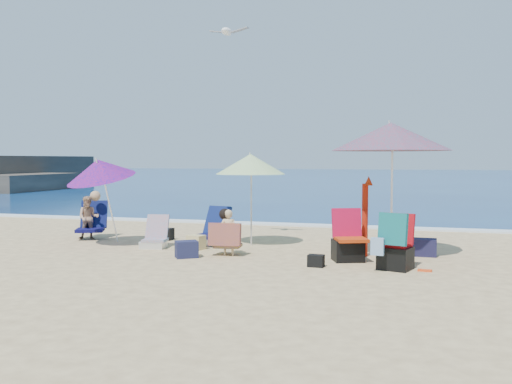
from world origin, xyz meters
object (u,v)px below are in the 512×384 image
(seagull, at_px, (227,32))
(furled_umbrella, at_px, (366,212))
(chair_navy, at_px, (212,234))
(chair_rainbow, at_px, (155,239))
(person_center, at_px, (227,233))
(umbrella_striped, at_px, (251,164))
(umbrella_turquoise, at_px, (391,137))
(umbrella_blue, at_px, (100,169))
(person_left, at_px, (90,217))
(camp_chair_right, at_px, (394,249))
(camp_chair_left, at_px, (348,245))

(seagull, bearing_deg, furled_umbrella, -16.50)
(seagull, bearing_deg, chair_navy, -137.48)
(chair_rainbow, height_order, person_center, person_center)
(umbrella_striped, relative_size, chair_rainbow, 2.96)
(umbrella_turquoise, height_order, seagull, seagull)
(chair_navy, relative_size, chair_rainbow, 1.41)
(umbrella_turquoise, xyz_separation_m, chair_rainbow, (-4.41, -0.29, -1.94))
(umbrella_striped, height_order, umbrella_blue, umbrella_blue)
(person_center, height_order, person_left, person_left)
(person_left, bearing_deg, camp_chair_right, -14.67)
(furled_umbrella, relative_size, person_left, 1.38)
(umbrella_turquoise, height_order, umbrella_striped, umbrella_turquoise)
(chair_rainbow, relative_size, camp_chair_right, 0.69)
(seagull, bearing_deg, umbrella_turquoise, -11.50)
(umbrella_turquoise, xyz_separation_m, camp_chair_left, (-0.65, -0.69, -1.84))
(umbrella_striped, relative_size, chair_navy, 2.10)
(chair_navy, bearing_deg, furled_umbrella, -11.13)
(furled_umbrella, xyz_separation_m, person_left, (-5.89, 0.61, -0.31))
(camp_chair_left, bearing_deg, chair_navy, 158.52)
(furled_umbrella, relative_size, camp_chair_right, 1.57)
(umbrella_blue, xyz_separation_m, camp_chair_left, (4.89, -0.31, -1.25))
(person_center, bearing_deg, camp_chair_left, 1.82)
(chair_rainbow, relative_size, camp_chair_left, 0.71)
(chair_navy, height_order, person_center, person_center)
(umbrella_blue, height_order, camp_chair_left, umbrella_blue)
(camp_chair_right, bearing_deg, seagull, 150.52)
(camp_chair_left, height_order, camp_chair_right, camp_chair_right)
(umbrella_turquoise, bearing_deg, person_left, 176.07)
(umbrella_striped, xyz_separation_m, umbrella_blue, (-2.82, -0.88, -0.10))
(furled_umbrella, bearing_deg, person_left, 174.05)
(camp_chair_left, xyz_separation_m, person_left, (-5.64, 1.13, 0.20))
(person_left, bearing_deg, camp_chair_left, -11.29)
(umbrella_striped, relative_size, person_left, 1.80)
(chair_rainbow, bearing_deg, camp_chair_left, -6.09)
(furled_umbrella, distance_m, seagull, 4.57)
(chair_rainbow, height_order, seagull, seagull)
(chair_navy, height_order, camp_chair_left, camp_chair_left)
(umbrella_turquoise, xyz_separation_m, umbrella_blue, (-5.53, -0.38, -0.59))
(umbrella_blue, relative_size, furled_umbrella, 1.30)
(furled_umbrella, bearing_deg, seagull, 163.50)
(chair_rainbow, distance_m, camp_chair_left, 3.79)
(camp_chair_right, height_order, person_center, camp_chair_right)
(furled_umbrella, height_order, person_center, furled_umbrella)
(furled_umbrella, bearing_deg, umbrella_blue, -177.75)
(chair_navy, bearing_deg, camp_chair_left, -21.48)
(person_center, bearing_deg, umbrella_striped, 87.01)
(umbrella_striped, height_order, person_left, umbrella_striped)
(umbrella_turquoise, bearing_deg, chair_navy, 173.03)
(umbrella_striped, bearing_deg, person_left, -178.90)
(umbrella_turquoise, distance_m, chair_navy, 4.01)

